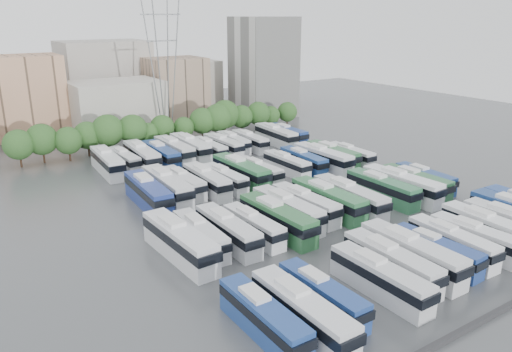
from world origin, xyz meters
TOP-DOWN VIEW (x-y plane):
  - ground at (0.00, 0.00)m, footprint 220.00×220.00m
  - parapet at (0.00, -33.00)m, footprint 56.00×0.50m
  - tree_line at (-1.01, 42.11)m, footprint 66.11×7.98m
  - city_buildings at (-7.46, 71.86)m, footprint 102.00×35.00m
  - apartment_tower at (34.00, 58.00)m, footprint 14.00×14.00m
  - electricity_pylon at (2.00, 50.00)m, footprint 9.00×6.91m
  - bus_r0_s0 at (-21.52, -23.54)m, footprint 2.55×11.42m
  - bus_r0_s1 at (-18.33, -24.91)m, footprint 2.72×12.44m
  - bus_r0_s2 at (-14.81, -23.45)m, footprint 2.44×10.84m
  - bus_r0_s4 at (-8.22, -24.45)m, footprint 2.63×11.94m
  - bus_r0_s5 at (-4.88, -22.86)m, footprint 2.99×12.21m
  - bus_r0_s6 at (-1.67, -22.81)m, footprint 2.96×13.00m
  - bus_r0_s7 at (1.68, -23.41)m, footprint 2.90×10.95m
  - bus_r0_s8 at (4.90, -23.18)m, footprint 2.91×11.43m
  - bus_r0_s9 at (8.10, -24.16)m, footprint 3.04×11.51m
  - bus_r0_s10 at (11.48, -23.51)m, footprint 3.23×12.45m
  - bus_r1_s0 at (-21.37, -6.41)m, footprint 3.55×13.72m
  - bus_r1_s1 at (-18.23, -5.46)m, footprint 2.86×11.35m
  - bus_r1_s2 at (-14.99, -6.31)m, footprint 2.68×12.09m
  - bus_r1_s3 at (-11.48, -6.58)m, footprint 2.67×10.90m
  - bus_r1_s4 at (-8.18, -7.04)m, footprint 3.29×13.16m
  - bus_r1_s5 at (-5.14, -5.15)m, footprint 3.03×12.70m
  - bus_r1_s6 at (-1.71, -4.68)m, footprint 3.13×12.02m
  - bus_r1_s7 at (1.66, -5.49)m, footprint 2.96×13.14m
  - bus_r1_s8 at (4.87, -6.42)m, footprint 3.25×13.29m
  - bus_r1_s10 at (11.68, -6.15)m, footprint 2.86×12.57m
  - bus_r1_s11 at (15.02, -6.95)m, footprint 3.59×13.49m
  - bus_r1_s12 at (18.33, -6.86)m, footprint 2.86×12.14m
  - bus_r1_s13 at (21.61, -6.01)m, footprint 2.93×11.01m
  - bus_r2_s1 at (-18.21, 10.88)m, footprint 3.51×13.57m
  - bus_r2_s2 at (-14.80, 11.98)m, footprint 3.24×13.62m
  - bus_r2_s3 at (-11.55, 13.20)m, footprint 2.81×11.27m
  - bus_r2_s4 at (-8.30, 11.61)m, footprint 2.92×12.26m
  - bus_r2_s5 at (-5.06, 11.59)m, footprint 2.80×10.86m
  - bus_r2_s6 at (-1.61, 12.23)m, footprint 3.37×13.42m
  - bus_r2_s7 at (1.64, 11.83)m, footprint 2.90×11.04m
  - bus_r2_s9 at (8.01, 12.58)m, footprint 2.60×11.00m
  - bus_r2_s10 at (11.50, 12.29)m, footprint 3.10×11.70m
  - bus_r2_s11 at (14.85, 10.95)m, footprint 3.39×13.30m
  - bus_r2_s12 at (18.08, 11.94)m, footprint 2.83×12.44m
  - bus_r2_s13 at (21.47, 10.84)m, footprint 2.47×11.01m
  - bus_r3_s1 at (-18.15, 29.76)m, footprint 3.49×13.23m
  - bus_r3_s2 at (-14.75, 30.92)m, footprint 2.82×10.96m
  - bus_r3_s3 at (-11.63, 30.33)m, footprint 3.42×13.34m
  - bus_r3_s4 at (-8.31, 29.41)m, footprint 2.90×12.64m
  - bus_r3_s5 at (-4.99, 30.86)m, footprint 2.92×13.05m
  - bus_r3_s6 at (-1.52, 31.00)m, footprint 3.08×13.31m
  - bus_r3_s7 at (1.56, 29.12)m, footprint 2.55×11.12m
  - bus_r3_s8 at (5.01, 29.59)m, footprint 3.02×11.72m
  - bus_r3_s9 at (8.27, 31.09)m, footprint 2.86×11.01m
  - bus_r3_s10 at (11.49, 29.92)m, footprint 2.71×11.36m
  - bus_r3_s12 at (18.20, 30.01)m, footprint 3.41×13.12m
  - bus_r3_s13 at (21.48, 30.40)m, footprint 2.77×11.74m

SIDE VIEW (x-z plane):
  - ground at x=0.00m, z-range 0.00..0.00m
  - parapet at x=0.00m, z-range 0.00..0.50m
  - bus_r2_s5 at x=-5.06m, z-range -0.03..3.35m
  - bus_r0_s2 at x=-14.81m, z-range -0.03..3.36m
  - bus_r1_s3 at x=-11.48m, z-range -0.03..3.37m
  - bus_r0_s7 at x=1.68m, z-range -0.03..3.37m
  - bus_r3_s2 at x=-14.75m, z-range -0.03..3.38m
  - bus_r1_s13 at x=21.61m, z-range -0.03..3.39m
  - bus_r3_s9 at x=8.27m, z-range -0.03..3.39m
  - bus_r2_s7 at x=1.64m, z-range -0.03..3.40m
  - bus_r2_s9 at x=8.01m, z-range -0.03..3.41m
  - bus_r2_s13 at x=21.47m, z-range -0.03..3.42m
  - bus_r3_s7 at x=1.56m, z-range -0.03..3.45m
  - bus_r2_s3 at x=-11.55m, z-range -0.03..3.48m
  - bus_r1_s1 at x=-18.23m, z-range -0.03..3.50m
  - bus_r3_s10 at x=11.49m, z-range -0.03..3.52m
  - bus_r0_s8 at x=4.90m, z-range -0.03..3.53m
  - bus_r0_s0 at x=-21.52m, z-range -0.03..3.54m
  - bus_r0_s9 at x=8.10m, z-range -0.03..3.55m
  - bus_r2_s10 at x=11.50m, z-range -0.03..3.60m
  - bus_r3_s8 at x=5.01m, z-range -0.03..3.61m
  - bus_r3_s13 at x=21.48m, z-range -0.03..3.64m
  - bus_r1_s6 at x=-1.71m, z-range -0.03..3.70m
  - bus_r0_s4 at x=-8.22m, z-range -0.03..3.71m
  - bus_r1_s2 at x=-14.99m, z-range -0.03..3.75m
  - bus_r1_s12 at x=18.33m, z-range -0.03..3.76m
  - bus_r0_s5 at x=-4.88m, z-range -0.03..3.77m
  - bus_r2_s4 at x=-8.30m, z-range -0.03..3.79m
  - bus_r0_s10 at x=11.48m, z-range -0.04..3.84m
  - bus_r2_s12 at x=18.08m, z-range -0.04..3.86m
  - bus_r0_s1 at x=-18.33m, z-range -0.04..3.87m
  - bus_r1_s10 at x=11.68m, z-range -0.04..3.90m
  - bus_r3_s4 at x=-8.31m, z-range -0.04..3.92m
  - bus_r1_s5 at x=-5.14m, z-range -0.04..3.93m
  - bus_r0_s6 at x=-1.67m, z-range -0.04..4.03m
  - bus_r3_s12 at x=18.20m, z-range -0.04..4.04m
  - bus_r3_s5 at x=-4.99m, z-range -0.04..4.05m
  - bus_r1_s4 at x=-8.18m, z-range -0.04..4.06m
  - bus_r3_s1 at x=-18.15m, z-range -0.04..4.08m
  - bus_r1_s7 at x=1.66m, z-range -0.04..4.08m
  - bus_r2_s11 at x=14.85m, z-range -0.04..4.10m
  - bus_r1_s8 at x=4.87m, z-range -0.04..4.11m
  - bus_r3_s3 at x=-11.63m, z-range -0.04..4.11m
  - bus_r3_s6 at x=-1.52m, z-range -0.04..4.13m
  - bus_r2_s6 at x=-1.61m, z-range -0.04..4.14m
  - bus_r1_s11 at x=15.02m, z-range -0.04..4.15m
  - bus_r2_s1 at x=-18.21m, z-range -0.04..4.18m
  - bus_r2_s2 at x=-14.80m, z-range -0.04..4.21m
  - bus_r1_s0 at x=-21.37m, z-range -0.04..4.23m
  - tree_line at x=-1.01m, z-range 0.22..8.47m
  - city_buildings at x=-7.46m, z-range -2.13..17.87m
  - apartment_tower at x=34.00m, z-range 0.00..26.00m
  - electricity_pylon at x=2.00m, z-range 1.75..35.57m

